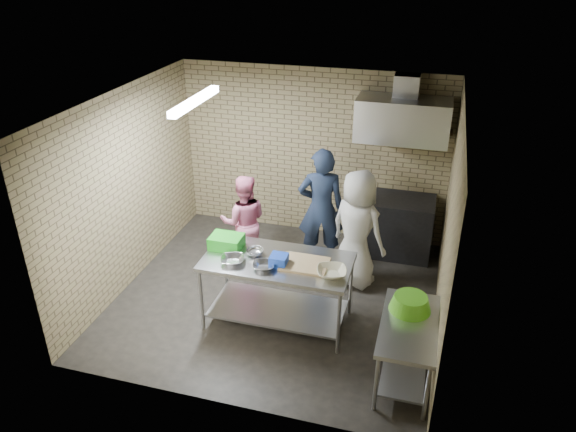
# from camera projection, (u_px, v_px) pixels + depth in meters

# --- Properties ---
(floor) EXTENTS (4.20, 4.20, 0.00)m
(floor) POSITION_uv_depth(u_px,v_px,m) (277.00, 296.00, 7.49)
(floor) COLOR black
(floor) RESTS_ON ground
(ceiling) EXTENTS (4.20, 4.20, 0.00)m
(ceiling) POSITION_uv_depth(u_px,v_px,m) (275.00, 102.00, 6.26)
(ceiling) COLOR black
(ceiling) RESTS_ON ground
(back_wall) EXTENTS (4.20, 0.06, 2.70)m
(back_wall) POSITION_uv_depth(u_px,v_px,m) (313.00, 154.00, 8.59)
(back_wall) COLOR #907E5A
(back_wall) RESTS_ON ground
(front_wall) EXTENTS (4.20, 0.06, 2.70)m
(front_wall) POSITION_uv_depth(u_px,v_px,m) (215.00, 298.00, 5.16)
(front_wall) COLOR #907E5A
(front_wall) RESTS_ON ground
(left_wall) EXTENTS (0.06, 4.00, 2.70)m
(left_wall) POSITION_uv_depth(u_px,v_px,m) (127.00, 189.00, 7.38)
(left_wall) COLOR #907E5A
(left_wall) RESTS_ON ground
(right_wall) EXTENTS (0.06, 4.00, 2.70)m
(right_wall) POSITION_uv_depth(u_px,v_px,m) (448.00, 229.00, 6.37)
(right_wall) COLOR #907E5A
(right_wall) RESTS_ON ground
(prep_table) EXTENTS (1.81, 0.90, 0.90)m
(prep_table) POSITION_uv_depth(u_px,v_px,m) (278.00, 291.00, 6.82)
(prep_table) COLOR #B6B7BD
(prep_table) RESTS_ON floor
(side_counter) EXTENTS (0.60, 1.20, 0.75)m
(side_counter) POSITION_uv_depth(u_px,v_px,m) (406.00, 351.00, 5.94)
(side_counter) COLOR silver
(side_counter) RESTS_ON floor
(stove) EXTENTS (1.20, 0.70, 0.90)m
(stove) POSITION_uv_depth(u_px,v_px,m) (392.00, 225.00, 8.37)
(stove) COLOR black
(stove) RESTS_ON floor
(range_hood) EXTENTS (1.30, 0.60, 0.60)m
(range_hood) POSITION_uv_depth(u_px,v_px,m) (403.00, 120.00, 7.67)
(range_hood) COLOR silver
(range_hood) RESTS_ON back_wall
(hood_duct) EXTENTS (0.35, 0.30, 0.30)m
(hood_duct) POSITION_uv_depth(u_px,v_px,m) (407.00, 85.00, 7.59)
(hood_duct) COLOR #A5A8AD
(hood_duct) RESTS_ON back_wall
(wall_shelf) EXTENTS (0.80, 0.20, 0.04)m
(wall_shelf) POSITION_uv_depth(u_px,v_px,m) (424.00, 130.00, 7.84)
(wall_shelf) COLOR #3F2B19
(wall_shelf) RESTS_ON back_wall
(fluorescent_fixture) EXTENTS (0.10, 1.25, 0.08)m
(fluorescent_fixture) POSITION_uv_depth(u_px,v_px,m) (195.00, 101.00, 6.53)
(fluorescent_fixture) COLOR white
(fluorescent_fixture) RESTS_ON ceiling
(green_crate) EXTENTS (0.40, 0.30, 0.16)m
(green_crate) POSITION_uv_depth(u_px,v_px,m) (226.00, 242.00, 6.85)
(green_crate) COLOR green
(green_crate) RESTS_ON prep_table
(blue_tub) EXTENTS (0.20, 0.20, 0.13)m
(blue_tub) POSITION_uv_depth(u_px,v_px,m) (279.00, 260.00, 6.49)
(blue_tub) COLOR blue
(blue_tub) RESTS_ON prep_table
(cutting_board) EXTENTS (0.55, 0.42, 0.03)m
(cutting_board) POSITION_uv_depth(u_px,v_px,m) (305.00, 264.00, 6.51)
(cutting_board) COLOR tan
(cutting_board) RESTS_ON prep_table
(mixing_bowl_a) EXTENTS (0.34, 0.34, 0.07)m
(mixing_bowl_a) POSITION_uv_depth(u_px,v_px,m) (232.00, 260.00, 6.55)
(mixing_bowl_a) COLOR silver
(mixing_bowl_a) RESTS_ON prep_table
(mixing_bowl_b) EXTENTS (0.26, 0.26, 0.07)m
(mixing_bowl_b) POSITION_uv_depth(u_px,v_px,m) (255.00, 252.00, 6.71)
(mixing_bowl_b) COLOR #B2B6BA
(mixing_bowl_b) RESTS_ON prep_table
(mixing_bowl_c) EXTENTS (0.32, 0.32, 0.06)m
(mixing_bowl_c) POSITION_uv_depth(u_px,v_px,m) (264.00, 266.00, 6.44)
(mixing_bowl_c) COLOR #A8ACAF
(mixing_bowl_c) RESTS_ON prep_table
(ceramic_bowl) EXTENTS (0.42, 0.42, 0.09)m
(ceramic_bowl) POSITION_uv_depth(u_px,v_px,m) (332.00, 272.00, 6.30)
(ceramic_bowl) COLOR beige
(ceramic_bowl) RESTS_ON prep_table
(green_basin) EXTENTS (0.46, 0.46, 0.17)m
(green_basin) POSITION_uv_depth(u_px,v_px,m) (410.00, 303.00, 5.95)
(green_basin) COLOR #59C626
(green_basin) RESTS_ON side_counter
(bottle_red) EXTENTS (0.07, 0.07, 0.18)m
(bottle_red) POSITION_uv_depth(u_px,v_px,m) (407.00, 121.00, 7.85)
(bottle_red) COLOR #B22619
(bottle_red) RESTS_ON wall_shelf
(bottle_green) EXTENTS (0.06, 0.06, 0.15)m
(bottle_green) POSITION_uv_depth(u_px,v_px,m) (435.00, 124.00, 7.76)
(bottle_green) COLOR green
(bottle_green) RESTS_ON wall_shelf
(man_navy) EXTENTS (0.75, 0.58, 1.82)m
(man_navy) POSITION_uv_depth(u_px,v_px,m) (321.00, 209.00, 7.85)
(man_navy) COLOR black
(man_navy) RESTS_ON floor
(woman_pink) EXTENTS (0.83, 0.74, 1.43)m
(woman_pink) POSITION_uv_depth(u_px,v_px,m) (244.00, 222.00, 7.92)
(woman_pink) COLOR pink
(woman_pink) RESTS_ON floor
(woman_white) EXTENTS (0.98, 0.85, 1.69)m
(woman_white) POSITION_uv_depth(u_px,v_px,m) (357.00, 229.00, 7.42)
(woman_white) COLOR silver
(woman_white) RESTS_ON floor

